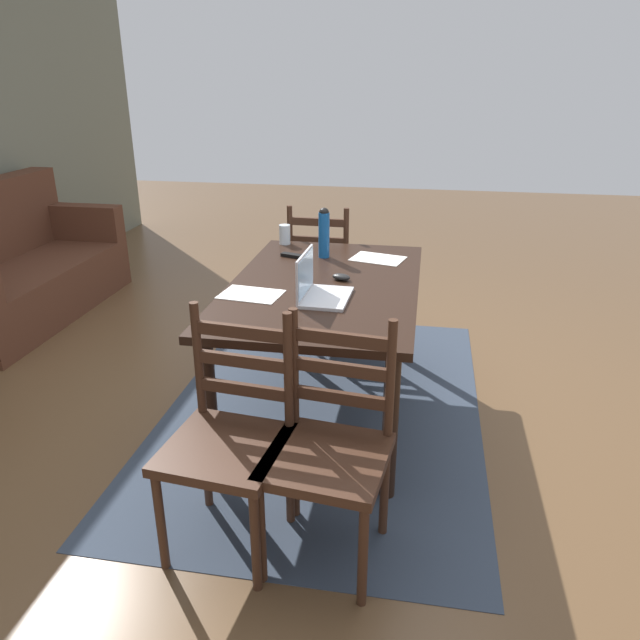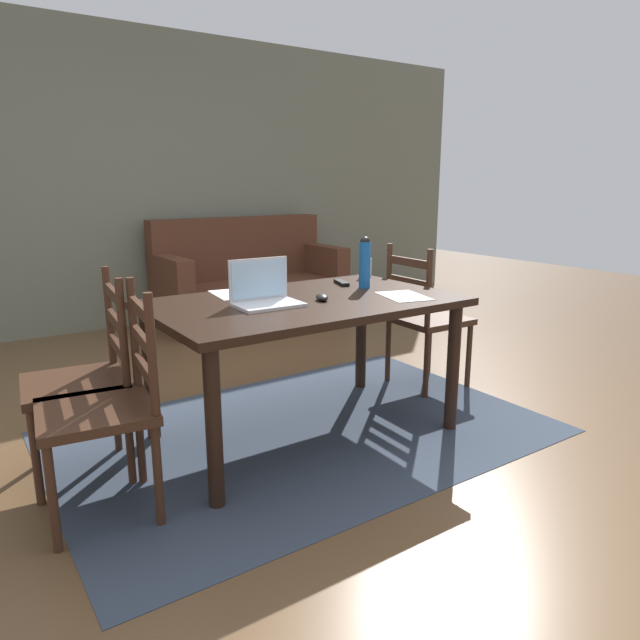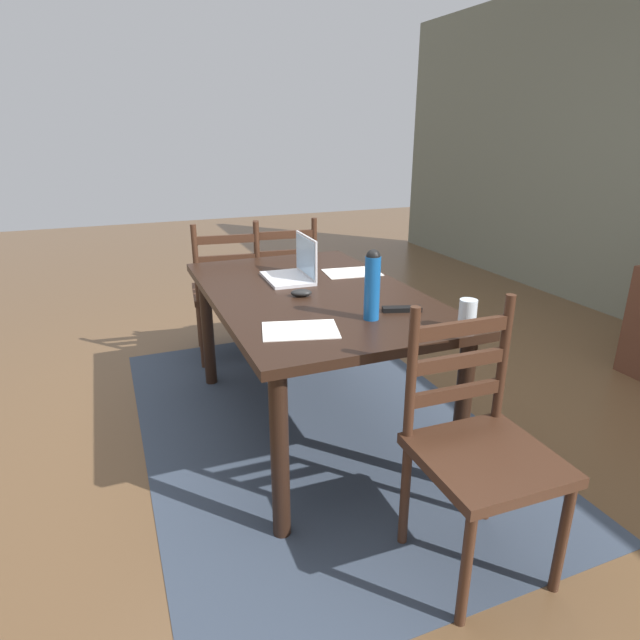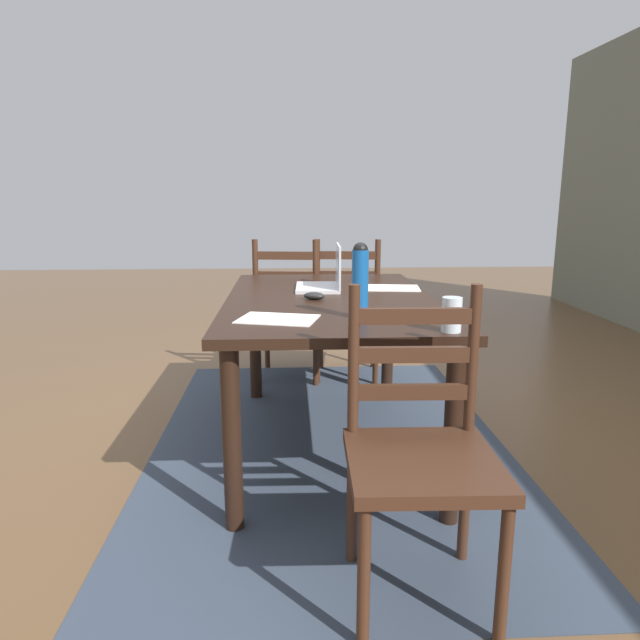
% 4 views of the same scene
% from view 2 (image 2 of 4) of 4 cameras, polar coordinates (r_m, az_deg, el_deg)
% --- Properties ---
extents(ground_plane, '(14.00, 14.00, 0.00)m').
position_cam_2_polar(ground_plane, '(3.22, -1.51, -11.08)').
color(ground_plane, brown).
extents(area_rug, '(2.59, 1.73, 0.01)m').
position_cam_2_polar(area_rug, '(3.22, -1.51, -11.03)').
color(area_rug, '#333D4C').
rests_on(area_rug, ground).
extents(wall_back, '(8.00, 0.12, 2.70)m').
position_cam_2_polar(wall_back, '(5.73, -18.73, 12.93)').
color(wall_back, '#6B6D5B').
rests_on(wall_back, ground).
extents(dining_table, '(1.57, 0.97, 0.75)m').
position_cam_2_polar(dining_table, '(3.01, -1.59, 0.40)').
color(dining_table, black).
rests_on(dining_table, ground).
extents(chair_right_far, '(0.45, 0.45, 0.95)m').
position_cam_2_polar(chair_right_far, '(3.86, 10.37, 0.14)').
color(chair_right_far, '#3D2316').
rests_on(chair_right_far, ground).
extents(chair_left_far, '(0.49, 0.49, 0.95)m').
position_cam_2_polar(chair_left_far, '(2.85, -22.38, -5.55)').
color(chair_left_far, '#3D2316').
rests_on(chair_left_far, ground).
extents(chair_left_near, '(0.49, 0.49, 0.95)m').
position_cam_2_polar(chair_left_near, '(2.49, -20.44, -8.11)').
color(chair_left_near, '#3D2316').
rests_on(chair_left_near, ground).
extents(couch, '(1.80, 0.80, 1.00)m').
position_cam_2_polar(couch, '(5.74, -7.09, 3.54)').
color(couch, '#512D1E').
rests_on(couch, ground).
extents(laptop, '(0.33, 0.23, 0.23)m').
position_cam_2_polar(laptop, '(2.86, -5.56, 2.66)').
color(laptop, silver).
rests_on(laptop, dining_table).
extents(water_bottle, '(0.06, 0.06, 0.29)m').
position_cam_2_polar(water_bottle, '(3.30, 4.47, 5.81)').
color(water_bottle, '#145199').
rests_on(water_bottle, dining_table).
extents(drinking_glass, '(0.07, 0.07, 0.12)m').
position_cam_2_polar(drinking_glass, '(3.69, 4.59, 5.20)').
color(drinking_glass, silver).
rests_on(drinking_glass, dining_table).
extents(computer_mouse, '(0.09, 0.11, 0.03)m').
position_cam_2_polar(computer_mouse, '(2.95, 0.20, 2.27)').
color(computer_mouse, black).
rests_on(computer_mouse, dining_table).
extents(tv_remote, '(0.09, 0.18, 0.02)m').
position_cam_2_polar(tv_remote, '(3.43, 2.14, 3.72)').
color(tv_remote, black).
rests_on(tv_remote, dining_table).
extents(paper_stack_left, '(0.24, 0.32, 0.00)m').
position_cam_2_polar(paper_stack_left, '(3.16, -8.52, 2.57)').
color(paper_stack_left, white).
rests_on(paper_stack_left, dining_table).
extents(paper_stack_right, '(0.28, 0.34, 0.00)m').
position_cam_2_polar(paper_stack_right, '(3.09, 8.32, 2.36)').
color(paper_stack_right, white).
rests_on(paper_stack_right, dining_table).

